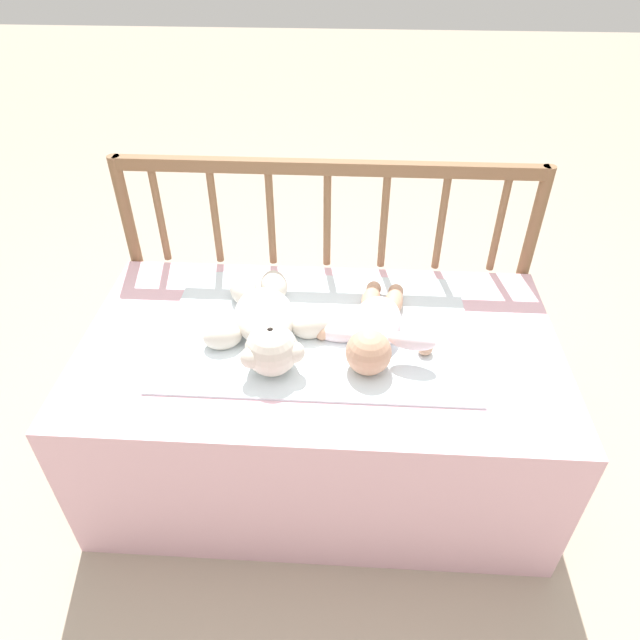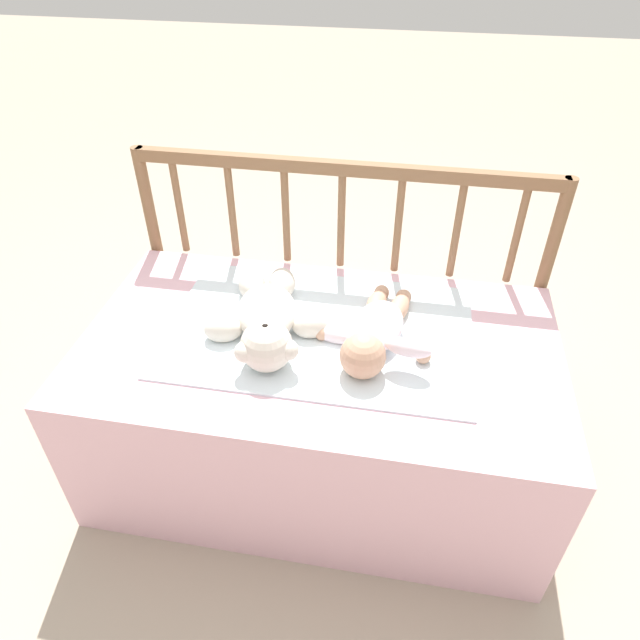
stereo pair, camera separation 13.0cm
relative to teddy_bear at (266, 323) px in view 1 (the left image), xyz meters
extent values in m
plane|color=tan|center=(0.14, -0.01, -0.52)|extent=(12.00, 12.00, 0.00)
cube|color=#EDB7C6|center=(0.14, -0.01, -0.29)|extent=(1.23, 0.69, 0.47)
cylinder|color=brown|center=(-0.46, 0.36, -0.12)|extent=(0.04, 0.04, 0.80)
cylinder|color=brown|center=(0.73, 0.36, -0.12)|extent=(0.04, 0.04, 0.80)
cube|color=brown|center=(0.14, 0.36, 0.26)|extent=(1.19, 0.03, 0.04)
cylinder|color=brown|center=(-0.36, 0.36, 0.10)|extent=(0.02, 0.02, 0.29)
cylinder|color=brown|center=(-0.19, 0.36, 0.10)|extent=(0.02, 0.02, 0.29)
cylinder|color=brown|center=(-0.03, 0.36, 0.10)|extent=(0.02, 0.02, 0.29)
cylinder|color=brown|center=(0.14, 0.36, 0.10)|extent=(0.02, 0.02, 0.29)
cylinder|color=brown|center=(0.30, 0.36, 0.10)|extent=(0.02, 0.02, 0.29)
cylinder|color=brown|center=(0.47, 0.36, 0.10)|extent=(0.02, 0.02, 0.29)
cylinder|color=brown|center=(0.63, 0.36, 0.10)|extent=(0.02, 0.02, 0.29)
cube|color=white|center=(0.13, 0.03, -0.05)|extent=(0.79, 0.51, 0.01)
ellipsoid|color=silver|center=(-0.01, 0.03, 0.00)|extent=(0.20, 0.25, 0.09)
sphere|color=silver|center=(0.03, -0.12, 0.01)|extent=(0.13, 0.13, 0.13)
sphere|color=tan|center=(0.03, -0.12, 0.05)|extent=(0.05, 0.05, 0.05)
sphere|color=black|center=(0.03, -0.12, 0.07)|extent=(0.02, 0.02, 0.02)
sphere|color=silver|center=(0.08, -0.13, 0.02)|extent=(0.05, 0.05, 0.05)
sphere|color=silver|center=(-0.01, -0.15, 0.02)|extent=(0.05, 0.05, 0.05)
ellipsoid|color=silver|center=(0.11, 0.01, -0.02)|extent=(0.11, 0.09, 0.07)
ellipsoid|color=silver|center=(-0.10, -0.04, -0.02)|extent=(0.11, 0.09, 0.07)
ellipsoid|color=silver|center=(0.00, 0.18, -0.01)|extent=(0.10, 0.12, 0.07)
ellipsoid|color=silver|center=(-0.08, 0.16, -0.01)|extent=(0.10, 0.12, 0.07)
ellipsoid|color=white|center=(0.28, 0.03, -0.01)|extent=(0.16, 0.22, 0.08)
sphere|color=tan|center=(0.26, -0.10, 0.01)|extent=(0.11, 0.11, 0.11)
ellipsoid|color=white|center=(0.36, -0.08, 0.02)|extent=(0.12, 0.06, 0.05)
ellipsoid|color=white|center=(0.18, 0.00, -0.03)|extent=(0.12, 0.06, 0.05)
sphere|color=tan|center=(0.40, -0.04, -0.03)|extent=(0.04, 0.04, 0.04)
sphere|color=tan|center=(0.14, 0.00, -0.03)|extent=(0.04, 0.04, 0.04)
ellipsoid|color=tan|center=(0.33, 0.14, -0.02)|extent=(0.07, 0.12, 0.05)
ellipsoid|color=tan|center=(0.27, 0.15, -0.02)|extent=(0.07, 0.12, 0.05)
sphere|color=tan|center=(0.34, 0.19, -0.03)|extent=(0.04, 0.04, 0.04)
sphere|color=tan|center=(0.28, 0.20, -0.03)|extent=(0.04, 0.04, 0.04)
camera|label=1|loc=(0.20, -1.12, 0.90)|focal=32.00mm
camera|label=2|loc=(0.33, -1.10, 0.90)|focal=32.00mm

